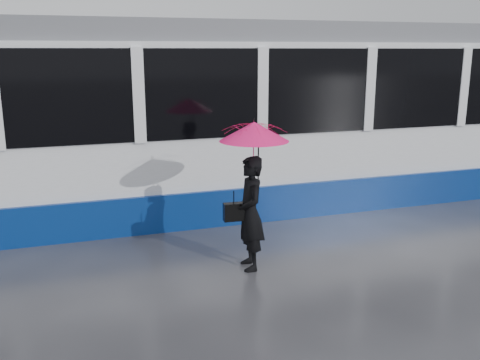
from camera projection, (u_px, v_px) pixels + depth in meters
name	position (u px, v px, depth m)	size (l,w,h in m)	color
ground	(174.00, 261.00, 7.47)	(90.00, 90.00, 0.00)	#27272C
rails	(146.00, 211.00, 9.77)	(34.00, 1.51, 0.02)	#3F3D38
tram	(158.00, 122.00, 9.47)	(26.00, 2.56, 3.35)	white
woman	(250.00, 213.00, 7.07)	(0.56, 0.37, 1.54)	black
umbrella	(254.00, 145.00, 6.87)	(0.96, 0.96, 1.04)	#E91373
handbag	(234.00, 212.00, 7.01)	(0.28, 0.14, 0.42)	black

